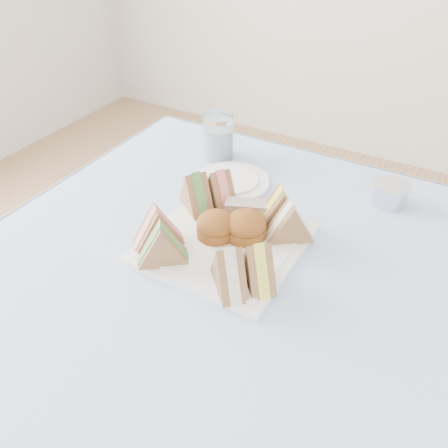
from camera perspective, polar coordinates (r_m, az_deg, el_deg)
The scene contains 17 objects.
table at distance 1.07m, azimuth 1.84°, elevation -22.66°, with size 0.90×0.90×0.74m, color brown.
tablecloth at distance 0.78m, azimuth 2.37°, elevation -8.45°, with size 1.02×1.02×0.01m, color #BAD0FB.
serving_plate at distance 0.86m, azimuth -0.00°, elevation -2.36°, with size 0.27×0.27×0.01m, color white.
sandwich_fl_a at distance 0.83m, azimuth -8.02°, elevation -0.21°, with size 0.09×0.04×0.08m, color #94704C, non-canonical shape.
sandwich_fl_b at distance 0.80m, azimuth -7.48°, elevation -2.26°, with size 0.09×0.04×0.08m, color #94704C, non-canonical shape.
sandwich_fr_a at distance 0.75m, azimuth 4.09°, elevation -4.66°, with size 0.09×0.04×0.08m, color #94704C, non-canonical shape.
sandwich_fr_b at distance 0.74m, azimuth 0.61°, elevation -5.26°, with size 0.09×0.04×0.08m, color #94704C, non-canonical shape.
sandwich_bl_a at distance 0.92m, azimuth -3.35°, elevation 4.00°, with size 0.09×0.04×0.08m, color #94704C, non-canonical shape.
sandwich_bl_b at distance 0.93m, azimuth -0.49°, elevation 4.38°, with size 0.09×0.04×0.08m, color #94704C, non-canonical shape.
sandwich_br_a at distance 0.85m, azimuth 7.90°, elevation 0.38°, with size 0.09×0.04×0.08m, color #94704C, non-canonical shape.
sandwich_br_b at distance 0.88m, azimuth 6.75°, elevation 2.14°, with size 0.09×0.04×0.08m, color #94704C, non-canonical shape.
scone_left at distance 0.85m, azimuth -0.96°, elevation -0.21°, with size 0.07×0.07×0.05m, color brown.
scone_right at distance 0.85m, azimuth 2.62°, elevation -0.26°, with size 0.08×0.08×0.05m, color brown.
pastry_slice at distance 0.90m, azimuth 2.79°, elevation 1.63°, with size 0.08×0.03×0.04m, color beige.
side_plate at distance 1.04m, azimuth 0.87°, elevation 5.10°, with size 0.17×0.17×0.01m, color white.
water_glass at distance 1.12m, azimuth -0.72°, elevation 10.47°, with size 0.07×0.07×0.11m, color white.
tea_strainer at distance 1.02m, azimuth 19.36°, elevation 3.35°, with size 0.08×0.08×0.04m, color silver.
Camera 1 is at (0.24, -0.49, 1.29)m, focal length 38.00 mm.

